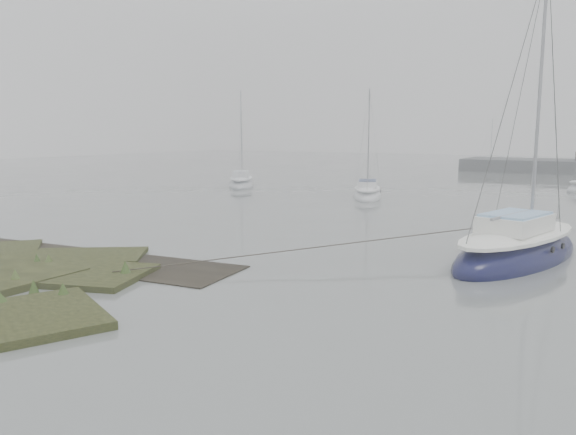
# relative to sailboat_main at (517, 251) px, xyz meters

# --- Properties ---
(ground) EXTENTS (160.00, 160.00, 0.00)m
(ground) POSITION_rel_sailboat_main_xyz_m (-9.35, 18.02, -0.35)
(ground) COLOR slate
(ground) RESTS_ON ground
(sailboat_main) EXTENTS (4.57, 8.31, 11.17)m
(sailboat_main) POSITION_rel_sailboat_main_xyz_m (0.00, 0.00, 0.00)
(sailboat_main) COLOR #0E1035
(sailboat_main) RESTS_ON ground
(sailboat_white) EXTENTS (3.87, 6.00, 8.06)m
(sailboat_white) POSITION_rel_sailboat_main_xyz_m (-12.04, 15.34, -0.10)
(sailboat_white) COLOR silver
(sailboat_white) RESTS_ON ground
(sailboat_far_a) EXTENTS (4.88, 6.20, 8.55)m
(sailboat_far_a) POSITION_rel_sailboat_main_xyz_m (-24.23, 17.51, -0.08)
(sailboat_far_a) COLOR #AAAEB4
(sailboat_far_a) RESTS_ON ground
(sailboat_far_c) EXTENTS (4.93, 2.87, 6.62)m
(sailboat_far_c) POSITION_rel_sailboat_main_xyz_m (-9.65, 48.05, -0.14)
(sailboat_far_c) COLOR silver
(sailboat_far_c) RESTS_ON ground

